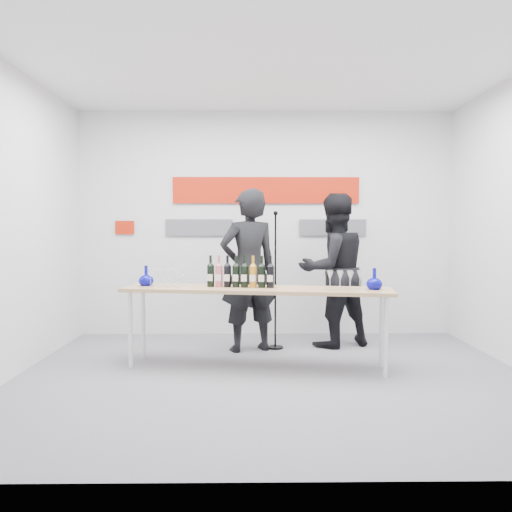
# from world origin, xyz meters

# --- Properties ---
(ground) EXTENTS (5.00, 5.00, 0.00)m
(ground) POSITION_xyz_m (0.00, 0.00, 0.00)
(ground) COLOR slate
(ground) RESTS_ON ground
(back_wall) EXTENTS (5.00, 0.04, 3.00)m
(back_wall) POSITION_xyz_m (0.00, 2.00, 1.50)
(back_wall) COLOR silver
(back_wall) RESTS_ON ground
(signage) EXTENTS (3.38, 0.02, 0.79)m
(signage) POSITION_xyz_m (-0.06, 1.97, 1.81)
(signage) COLOR #BB1C08
(signage) RESTS_ON back_wall
(tasting_table) EXTENTS (2.81, 0.96, 0.83)m
(tasting_table) POSITION_xyz_m (-0.15, 0.35, 0.76)
(tasting_table) COLOR tan
(tasting_table) RESTS_ON ground
(wine_bottles) EXTENTS (0.71, 0.18, 0.33)m
(wine_bottles) POSITION_xyz_m (-0.32, 0.41, 0.99)
(wine_bottles) COLOR black
(wine_bottles) RESTS_ON tasting_table
(decanter_left) EXTENTS (0.16, 0.16, 0.21)m
(decanter_left) POSITION_xyz_m (-1.33, 0.57, 0.93)
(decanter_left) COLOR #080895
(decanter_left) RESTS_ON tasting_table
(decanter_right) EXTENTS (0.16, 0.16, 0.21)m
(decanter_right) POSITION_xyz_m (1.03, 0.21, 0.93)
(decanter_right) COLOR #080895
(decanter_right) RESTS_ON tasting_table
(glasses_left) EXTENTS (0.38, 0.27, 0.18)m
(glasses_left) POSITION_xyz_m (-1.09, 0.50, 0.92)
(glasses_left) COLOR silver
(glasses_left) RESTS_ON tasting_table
(glasses_right) EXTENTS (0.38, 0.27, 0.18)m
(glasses_right) POSITION_xyz_m (0.74, 0.22, 0.92)
(glasses_right) COLOR silver
(glasses_right) RESTS_ON tasting_table
(presenter_left) EXTENTS (0.81, 0.67, 1.90)m
(presenter_left) POSITION_xyz_m (-0.23, 1.06, 0.95)
(presenter_left) COLOR black
(presenter_left) RESTS_ON ground
(presenter_right) EXTENTS (1.11, 1.00, 1.86)m
(presenter_right) POSITION_xyz_m (0.80, 1.29, 0.93)
(presenter_right) COLOR black
(presenter_right) RESTS_ON ground
(mic_stand) EXTENTS (0.19, 0.19, 1.64)m
(mic_stand) POSITION_xyz_m (0.09, 1.16, 0.50)
(mic_stand) COLOR black
(mic_stand) RESTS_ON ground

